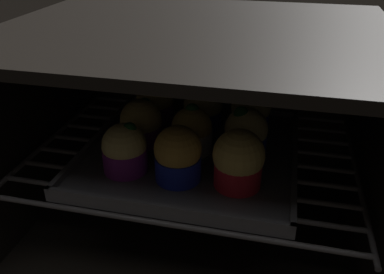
{
  "coord_description": "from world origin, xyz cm",
  "views": [
    {
      "loc": [
        13.56,
        -36.92,
        49.64
      ],
      "look_at": [
        0.0,
        20.71,
        17.46
      ],
      "focal_mm": 37.67,
      "sensor_mm": 36.0,
      "label": 1
    }
  ],
  "objects_px": {
    "muffin_row0_col0": "(125,150)",
    "muffin_row0_col2": "(238,160)",
    "muffin_row1_col2": "(246,134)",
    "muffin_row2_col1": "(204,108)",
    "baking_tray": "(192,151)",
    "muffin_row0_col1": "(180,155)",
    "muffin_row1_col0": "(141,124)",
    "muffin_row1_col1": "(191,131)",
    "muffin_row2_col2": "(251,111)",
    "muffin_row2_col0": "(155,103)"
  },
  "relations": [
    {
      "from": "muffin_row0_col1",
      "to": "muffin_row2_col0",
      "type": "bearing_deg",
      "value": 118.33
    },
    {
      "from": "baking_tray",
      "to": "muffin_row2_col0",
      "type": "relative_size",
      "value": 3.93
    },
    {
      "from": "muffin_row0_col0",
      "to": "muffin_row0_col2",
      "type": "xyz_separation_m",
      "value": [
        0.17,
        -0.0,
        0.01
      ]
    },
    {
      "from": "muffin_row1_col2",
      "to": "muffin_row0_col0",
      "type": "bearing_deg",
      "value": -152.93
    },
    {
      "from": "muffin_row0_col2",
      "to": "muffin_row1_col0",
      "type": "relative_size",
      "value": 1.12
    },
    {
      "from": "muffin_row0_col1",
      "to": "muffin_row2_col1",
      "type": "relative_size",
      "value": 1.05
    },
    {
      "from": "muffin_row0_col2",
      "to": "muffin_row1_col1",
      "type": "bearing_deg",
      "value": 136.62
    },
    {
      "from": "muffin_row0_col0",
      "to": "muffin_row2_col1",
      "type": "relative_size",
      "value": 0.98
    },
    {
      "from": "muffin_row0_col0",
      "to": "muffin_row0_col1",
      "type": "height_order",
      "value": "muffin_row0_col1"
    },
    {
      "from": "muffin_row0_col2",
      "to": "muffin_row0_col1",
      "type": "bearing_deg",
      "value": -177.64
    },
    {
      "from": "muffin_row0_col0",
      "to": "muffin_row1_col1",
      "type": "bearing_deg",
      "value": 44.67
    },
    {
      "from": "muffin_row1_col0",
      "to": "muffin_row1_col1",
      "type": "height_order",
      "value": "muffin_row1_col1"
    },
    {
      "from": "muffin_row1_col0",
      "to": "muffin_row1_col2",
      "type": "relative_size",
      "value": 0.91
    },
    {
      "from": "muffin_row1_col2",
      "to": "muffin_row2_col0",
      "type": "height_order",
      "value": "muffin_row2_col0"
    },
    {
      "from": "baking_tray",
      "to": "muffin_row0_col1",
      "type": "height_order",
      "value": "muffin_row0_col1"
    },
    {
      "from": "baking_tray",
      "to": "muffin_row1_col0",
      "type": "xyz_separation_m",
      "value": [
        -0.09,
        0.0,
        0.04
      ]
    },
    {
      "from": "muffin_row1_col2",
      "to": "muffin_row2_col0",
      "type": "relative_size",
      "value": 0.98
    },
    {
      "from": "muffin_row0_col1",
      "to": "muffin_row0_col2",
      "type": "bearing_deg",
      "value": 2.36
    },
    {
      "from": "baking_tray",
      "to": "muffin_row2_col0",
      "type": "bearing_deg",
      "value": 136.91
    },
    {
      "from": "muffin_row1_col1",
      "to": "muffin_row2_col2",
      "type": "bearing_deg",
      "value": 45.97
    },
    {
      "from": "muffin_row1_col1",
      "to": "muffin_row2_col0",
      "type": "distance_m",
      "value": 0.13
    },
    {
      "from": "baking_tray",
      "to": "muffin_row1_col2",
      "type": "bearing_deg",
      "value": 1.92
    },
    {
      "from": "muffin_row1_col0",
      "to": "muffin_row2_col2",
      "type": "height_order",
      "value": "muffin_row2_col2"
    },
    {
      "from": "muffin_row0_col2",
      "to": "muffin_row2_col0",
      "type": "relative_size",
      "value": 1.0
    },
    {
      "from": "baking_tray",
      "to": "muffin_row0_col1",
      "type": "distance_m",
      "value": 0.1
    },
    {
      "from": "muffin_row1_col2",
      "to": "muffin_row2_col1",
      "type": "relative_size",
      "value": 1.06
    },
    {
      "from": "muffin_row0_col0",
      "to": "muffin_row0_col2",
      "type": "relative_size",
      "value": 0.91
    },
    {
      "from": "baking_tray",
      "to": "muffin_row2_col0",
      "type": "height_order",
      "value": "muffin_row2_col0"
    },
    {
      "from": "muffin_row2_col2",
      "to": "muffin_row2_col0",
      "type": "bearing_deg",
      "value": -178.89
    },
    {
      "from": "muffin_row2_col2",
      "to": "muffin_row0_col2",
      "type": "bearing_deg",
      "value": -89.8
    },
    {
      "from": "muffin_row0_col0",
      "to": "muffin_row1_col2",
      "type": "bearing_deg",
      "value": 27.07
    },
    {
      "from": "muffin_row2_col0",
      "to": "muffin_row2_col1",
      "type": "height_order",
      "value": "muffin_row2_col0"
    },
    {
      "from": "baking_tray",
      "to": "muffin_row1_col0",
      "type": "distance_m",
      "value": 0.1
    },
    {
      "from": "muffin_row0_col0",
      "to": "muffin_row1_col0",
      "type": "relative_size",
      "value": 1.02
    },
    {
      "from": "muffin_row2_col0",
      "to": "baking_tray",
      "type": "bearing_deg",
      "value": -43.09
    },
    {
      "from": "baking_tray",
      "to": "muffin_row2_col2",
      "type": "bearing_deg",
      "value": 45.4
    },
    {
      "from": "muffin_row1_col0",
      "to": "muffin_row2_col2",
      "type": "xyz_separation_m",
      "value": [
        0.18,
        0.09,
        0.0
      ]
    },
    {
      "from": "muffin_row1_col0",
      "to": "muffin_row0_col0",
      "type": "bearing_deg",
      "value": -86.65
    },
    {
      "from": "baking_tray",
      "to": "muffin_row0_col1",
      "type": "relative_size",
      "value": 4.05
    },
    {
      "from": "muffin_row2_col1",
      "to": "muffin_row2_col2",
      "type": "relative_size",
      "value": 0.98
    },
    {
      "from": "muffin_row0_col0",
      "to": "muffin_row1_col2",
      "type": "height_order",
      "value": "muffin_row1_col2"
    },
    {
      "from": "muffin_row1_col0",
      "to": "muffin_row1_col2",
      "type": "height_order",
      "value": "muffin_row1_col2"
    },
    {
      "from": "muffin_row0_col0",
      "to": "muffin_row1_col0",
      "type": "distance_m",
      "value": 0.09
    },
    {
      "from": "muffin_row0_col0",
      "to": "muffin_row2_col2",
      "type": "bearing_deg",
      "value": 45.34
    },
    {
      "from": "muffin_row0_col2",
      "to": "baking_tray",
      "type": "bearing_deg",
      "value": 135.55
    },
    {
      "from": "muffin_row1_col1",
      "to": "muffin_row2_col1",
      "type": "height_order",
      "value": "same"
    },
    {
      "from": "muffin_row0_col2",
      "to": "muffin_row1_col2",
      "type": "distance_m",
      "value": 0.09
    },
    {
      "from": "muffin_row0_col1",
      "to": "muffin_row1_col0",
      "type": "bearing_deg",
      "value": 134.96
    },
    {
      "from": "muffin_row1_col1",
      "to": "muffin_row1_col2",
      "type": "relative_size",
      "value": 0.95
    },
    {
      "from": "muffin_row0_col0",
      "to": "muffin_row1_col2",
      "type": "distance_m",
      "value": 0.19
    }
  ]
}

